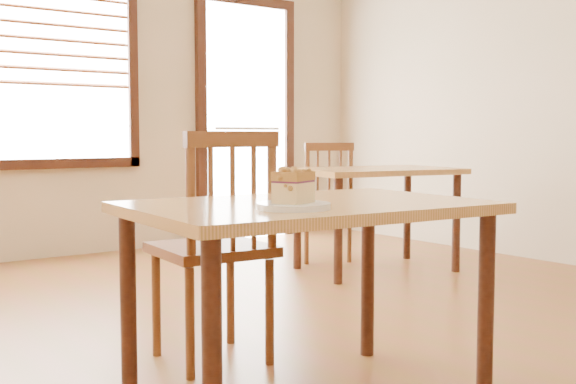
% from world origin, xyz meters
% --- Properties ---
extents(window_right, '(1.76, 0.10, 1.96)m').
position_xyz_m(window_right, '(0.30, 3.97, 1.81)').
color(window_right, white).
rests_on(window_right, room_shell).
extents(entry_door, '(1.08, 0.06, 2.29)m').
position_xyz_m(entry_door, '(2.30, 3.98, 1.20)').
color(entry_door, white).
rests_on(entry_door, ground).
extents(cafe_table_main, '(1.32, 0.94, 0.75)m').
position_xyz_m(cafe_table_main, '(0.12, 0.27, 0.66)').
color(cafe_table_main, tan).
rests_on(cafe_table_main, ground).
extents(cafe_chair_main, '(0.50, 0.50, 1.02)m').
position_xyz_m(cafe_chair_main, '(0.10, 0.88, 0.52)').
color(cafe_chair_main, '#5C2E19').
rests_on(cafe_chair_main, ground).
extents(cafe_table_second, '(1.24, 0.95, 0.75)m').
position_xyz_m(cafe_table_second, '(2.15, 2.04, 0.64)').
color(cafe_table_second, tan).
rests_on(cafe_table_second, ground).
extents(cafe_chair_second, '(0.56, 0.56, 0.94)m').
position_xyz_m(cafe_chair_second, '(2.10, 2.58, 0.48)').
color(cafe_chair_second, '#5C2E19').
rests_on(cafe_chair_second, ground).
extents(plate, '(0.25, 0.25, 0.02)m').
position_xyz_m(plate, '(-0.06, 0.11, 0.76)').
color(plate, white).
rests_on(plate, cafe_table_main).
extents(cake_slice, '(0.16, 0.14, 0.12)m').
position_xyz_m(cake_slice, '(-0.06, 0.11, 0.83)').
color(cake_slice, tan).
rests_on(cake_slice, plate).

